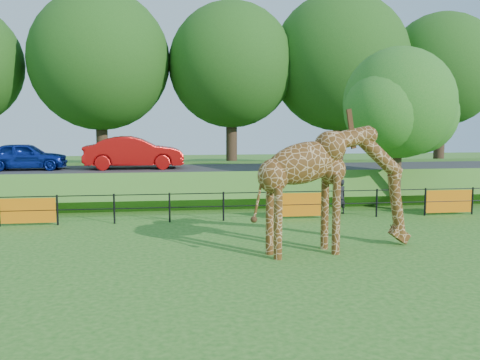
{
  "coord_description": "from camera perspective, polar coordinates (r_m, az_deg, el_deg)",
  "views": [
    {
      "loc": [
        -2.06,
        -11.63,
        3.81
      ],
      "look_at": [
        0.08,
        3.97,
        2.0
      ],
      "focal_mm": 40.0,
      "sensor_mm": 36.0,
      "label": 1
    }
  ],
  "objects": [
    {
      "name": "ground",
      "position": [
        12.41,
        2.18,
        -11.32
      ],
      "size": [
        90.0,
        90.0,
        0.0
      ],
      "primitive_type": "plane",
      "color": "#236118",
      "rests_on": "ground"
    },
    {
      "name": "giraffe",
      "position": [
        15.51,
        10.17,
        -0.95
      ],
      "size": [
        5.16,
        1.96,
        3.62
      ],
      "primitive_type": null,
      "rotation": [
        0.0,
        0.0,
        0.21
      ],
      "color": "#543011",
      "rests_on": "ground"
    },
    {
      "name": "perimeter_fence",
      "position": [
        20.01,
        -1.78,
        -2.82
      ],
      "size": [
        28.07,
        0.1,
        1.1
      ],
      "primitive_type": null,
      "color": "black",
      "rests_on": "ground"
    },
    {
      "name": "embankment",
      "position": [
        27.39,
        -3.42,
        -0.08
      ],
      "size": [
        40.0,
        9.0,
        1.3
      ],
      "primitive_type": "cube",
      "color": "#236118",
      "rests_on": "ground"
    },
    {
      "name": "road",
      "position": [
        25.83,
        -3.18,
        1.1
      ],
      "size": [
        40.0,
        5.0,
        0.12
      ],
      "primitive_type": "cube",
      "color": "#2B2B2E",
      "rests_on": "embankment"
    },
    {
      "name": "car_blue",
      "position": [
        26.95,
        -21.94,
        2.37
      ],
      "size": [
        3.83,
        1.62,
        1.29
      ],
      "primitive_type": "imported",
      "rotation": [
        0.0,
        0.0,
        1.6
      ],
      "color": "#122895",
      "rests_on": "road"
    },
    {
      "name": "car_red",
      "position": [
        26.11,
        -11.24,
        2.88
      ],
      "size": [
        4.72,
        1.73,
        1.55
      ],
      "primitive_type": "imported",
      "rotation": [
        0.0,
        0.0,
        1.59
      ],
      "color": "red",
      "rests_on": "road"
    },
    {
      "name": "visitor",
      "position": [
        21.78,
        10.67,
        -1.76
      ],
      "size": [
        0.61,
        0.52,
        1.41
      ],
      "primitive_type": "imported",
      "rotation": [
        0.0,
        0.0,
        3.57
      ],
      "color": "black",
      "rests_on": "ground"
    },
    {
      "name": "tree_east",
      "position": [
        23.36,
        16.78,
        7.44
      ],
      "size": [
        5.4,
        4.71,
        6.76
      ],
      "color": "#302115",
      "rests_on": "ground"
    },
    {
      "name": "bg_tree_line",
      "position": [
        34.03,
        -1.11,
        12.26
      ],
      "size": [
        37.3,
        8.8,
        11.82
      ],
      "color": "#302115",
      "rests_on": "ground"
    }
  ]
}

